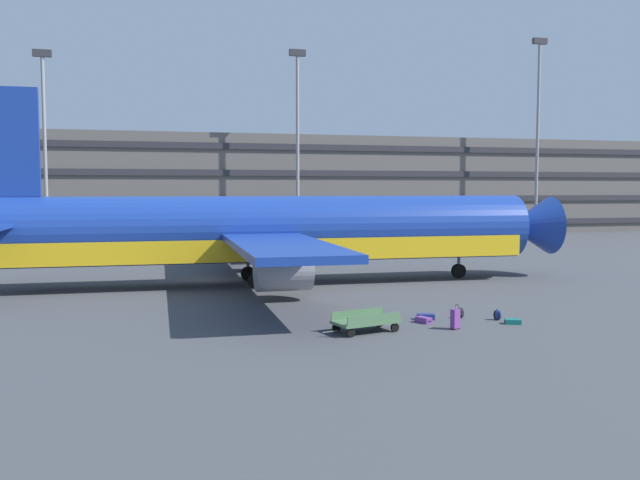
{
  "coord_description": "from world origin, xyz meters",
  "views": [
    {
      "loc": [
        -3.98,
        -41.89,
        5.77
      ],
      "look_at": [
        5.34,
        -6.73,
        3.0
      ],
      "focal_mm": 38.24,
      "sensor_mm": 36.0,
      "label": 1
    }
  ],
  "objects": [
    {
      "name": "baggage_cart",
      "position": [
        4.7,
        -16.25,
        0.43
      ],
      "size": [
        3.36,
        1.9,
        0.82
      ],
      "color": "#4C724C",
      "rests_on": "ground_plane"
    },
    {
      "name": "light_mast_left",
      "position": [
        -13.04,
        31.48,
        11.39
      ],
      "size": [
        1.8,
        0.5,
        19.47
      ],
      "color": "gray",
      "rests_on": "ground_plane"
    },
    {
      "name": "backpack_red",
      "position": [
        9.72,
        -14.58,
        0.22
      ],
      "size": [
        0.4,
        0.39,
        0.51
      ],
      "color": "black",
      "rests_on": "ground_plane"
    },
    {
      "name": "ground_plane",
      "position": [
        0.0,
        0.0,
        0.0
      ],
      "size": [
        600.0,
        600.0,
        0.0
      ],
      "primitive_type": "plane",
      "color": "#424449"
    },
    {
      "name": "backpack_navy",
      "position": [
        11.11,
        -15.36,
        0.22
      ],
      "size": [
        0.43,
        0.42,
        0.5
      ],
      "color": "navy",
      "rests_on": "ground_plane"
    },
    {
      "name": "suitcase_black",
      "position": [
        7.73,
        -15.1,
        0.12
      ],
      "size": [
        0.63,
        0.77,
        0.25
      ],
      "color": "#72388C",
      "rests_on": "ground_plane"
    },
    {
      "name": "terminal_structure",
      "position": [
        0.0,
        46.32,
        6.01
      ],
      "size": [
        169.58,
        21.85,
        12.02
      ],
      "color": "#605B56",
      "rests_on": "ground_plane"
    },
    {
      "name": "light_mast_center_left",
      "position": [
        12.92,
        31.48,
        12.08
      ],
      "size": [
        1.8,
        0.5,
        20.8
      ],
      "color": "gray",
      "rests_on": "ground_plane"
    },
    {
      "name": "airliner",
      "position": [
        3.31,
        -1.72,
        3.12
      ],
      "size": [
        38.45,
        30.89,
        11.28
      ],
      "color": "navy",
      "rests_on": "ground_plane"
    },
    {
      "name": "suitcase_large",
      "position": [
        8.43,
        -16.68,
        0.44
      ],
      "size": [
        0.44,
        0.37,
        1.03
      ],
      "color": "#72388C",
      "rests_on": "ground_plane"
    },
    {
      "name": "suitcase_silver",
      "position": [
        8.11,
        -14.44,
        0.12
      ],
      "size": [
        0.85,
        0.6,
        0.25
      ],
      "color": "navy",
      "rests_on": "ground_plane"
    },
    {
      "name": "suitcase_upright",
      "position": [
        11.3,
        -16.32,
        0.1
      ],
      "size": [
        0.77,
        0.65,
        0.21
      ],
      "color": "#147266",
      "rests_on": "ground_plane"
    },
    {
      "name": "light_mast_center_right",
      "position": [
        42.66,
        31.48,
        13.55
      ],
      "size": [
        1.8,
        0.5,
        23.66
      ],
      "color": "gray",
      "rests_on": "ground_plane"
    }
  ]
}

